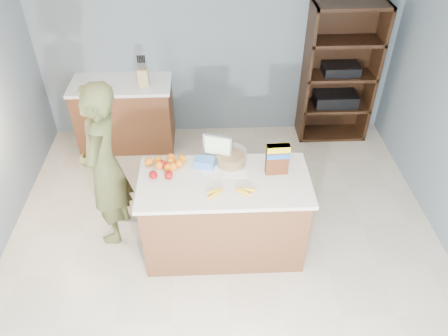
{
  "coord_description": "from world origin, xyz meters",
  "views": [
    {
      "loc": [
        -0.13,
        -2.68,
        3.44
      ],
      "look_at": [
        0.0,
        0.35,
        1.0
      ],
      "focal_mm": 35.0,
      "sensor_mm": 36.0,
      "label": 1
    }
  ],
  "objects_px": {
    "counter_peninsula": "(224,218)",
    "person": "(104,167)",
    "tv": "(218,146)",
    "cereal_box": "(277,157)",
    "shelving_unit": "(338,76)"
  },
  "relations": [
    {
      "from": "counter_peninsula",
      "to": "person",
      "type": "xyz_separation_m",
      "value": [
        -1.12,
        0.28,
        0.46
      ]
    },
    {
      "from": "tv",
      "to": "cereal_box",
      "type": "bearing_deg",
      "value": -21.92
    },
    {
      "from": "counter_peninsula",
      "to": "cereal_box",
      "type": "bearing_deg",
      "value": 10.23
    },
    {
      "from": "cereal_box",
      "to": "counter_peninsula",
      "type": "bearing_deg",
      "value": -169.77
    },
    {
      "from": "shelving_unit",
      "to": "person",
      "type": "relative_size",
      "value": 1.03
    },
    {
      "from": "shelving_unit",
      "to": "cereal_box",
      "type": "xyz_separation_m",
      "value": [
        -1.07,
        -1.96,
        0.21
      ]
    },
    {
      "from": "person",
      "to": "cereal_box",
      "type": "bearing_deg",
      "value": 88.45
    },
    {
      "from": "counter_peninsula",
      "to": "cereal_box",
      "type": "height_order",
      "value": "cereal_box"
    },
    {
      "from": "person",
      "to": "tv",
      "type": "distance_m",
      "value": 1.09
    },
    {
      "from": "shelving_unit",
      "to": "counter_peninsula",
      "type": "bearing_deg",
      "value": -127.11
    },
    {
      "from": "counter_peninsula",
      "to": "person",
      "type": "relative_size",
      "value": 0.9
    },
    {
      "from": "person",
      "to": "cereal_box",
      "type": "distance_m",
      "value": 1.63
    },
    {
      "from": "counter_peninsula",
      "to": "tv",
      "type": "height_order",
      "value": "tv"
    },
    {
      "from": "shelving_unit",
      "to": "person",
      "type": "height_order",
      "value": "shelving_unit"
    },
    {
      "from": "tv",
      "to": "cereal_box",
      "type": "height_order",
      "value": "cereal_box"
    }
  ]
}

